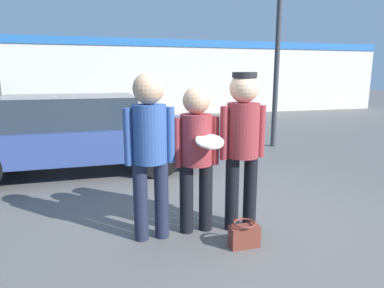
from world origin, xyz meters
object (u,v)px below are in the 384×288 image
(person_right, at_px, (243,137))
(person_middle_with_frisbee, at_px, (196,149))
(handbag, at_px, (244,235))
(person_left, at_px, (150,142))
(shrub, at_px, (10,109))
(parked_car_near, at_px, (74,133))

(person_right, bearing_deg, person_middle_with_frisbee, 172.68)
(person_middle_with_frisbee, relative_size, handbag, 5.31)
(person_left, relative_size, person_right, 1.00)
(person_middle_with_frisbee, xyz_separation_m, shrub, (-3.97, 10.25, -0.47))
(person_left, height_order, person_middle_with_frisbee, person_left)
(shrub, relative_size, handbag, 3.12)
(person_middle_with_frisbee, distance_m, parked_car_near, 3.25)
(person_middle_with_frisbee, bearing_deg, person_left, -175.59)
(person_middle_with_frisbee, bearing_deg, parked_car_near, 115.66)
(person_right, height_order, shrub, person_right)
(person_left, relative_size, shrub, 1.86)
(person_left, bearing_deg, handbag, -27.48)
(person_right, distance_m, shrub, 11.26)
(person_right, bearing_deg, person_left, 178.54)
(shrub, xyz_separation_m, handbag, (4.33, -10.74, -0.34))
(handbag, bearing_deg, shrub, 111.94)
(person_left, bearing_deg, shrub, 108.59)
(person_right, relative_size, parked_car_near, 0.40)
(parked_car_near, bearing_deg, person_right, -57.43)
(handbag, bearing_deg, parked_car_near, 117.33)
(person_left, height_order, person_right, person_right)
(parked_car_near, height_order, shrub, parked_car_near)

